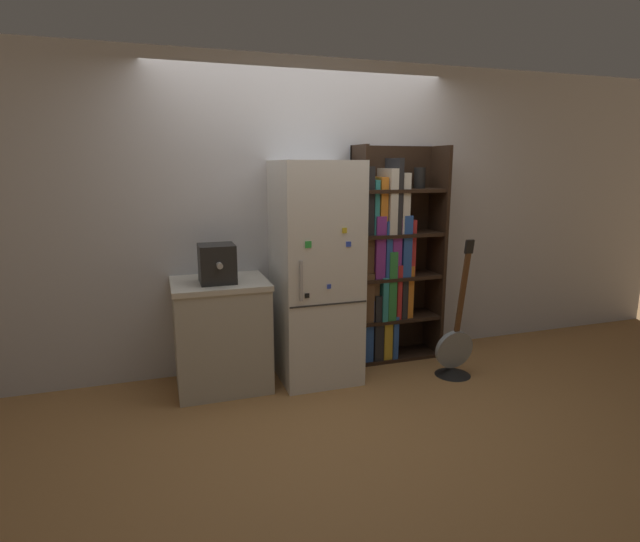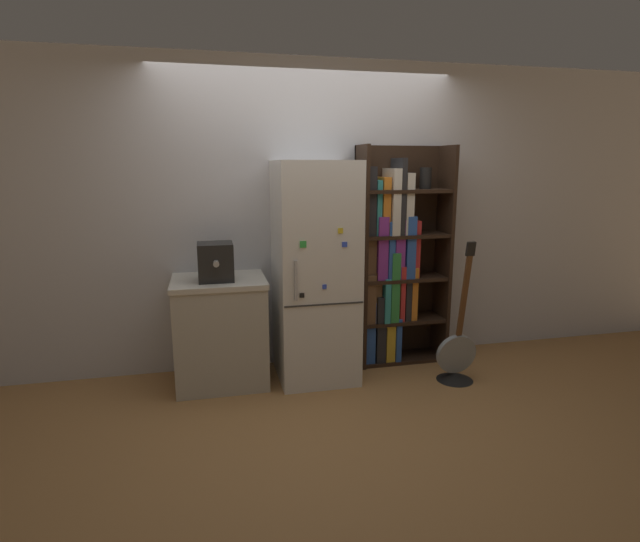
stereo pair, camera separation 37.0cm
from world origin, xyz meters
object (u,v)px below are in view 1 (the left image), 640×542
at_px(refrigerator, 315,272).
at_px(espresso_machine, 217,264).
at_px(bookshelf, 387,263).
at_px(guitar, 454,356).

height_order(refrigerator, espresso_machine, refrigerator).
bearing_deg(refrigerator, bookshelf, 13.97).
bearing_deg(bookshelf, espresso_machine, -172.34).
height_order(bookshelf, guitar, bookshelf).
bearing_deg(guitar, bookshelf, 123.22).
relative_size(refrigerator, guitar, 1.51).
bearing_deg(bookshelf, guitar, -56.78).
relative_size(bookshelf, guitar, 1.62).
relative_size(refrigerator, espresso_machine, 5.56).
relative_size(espresso_machine, guitar, 0.27).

